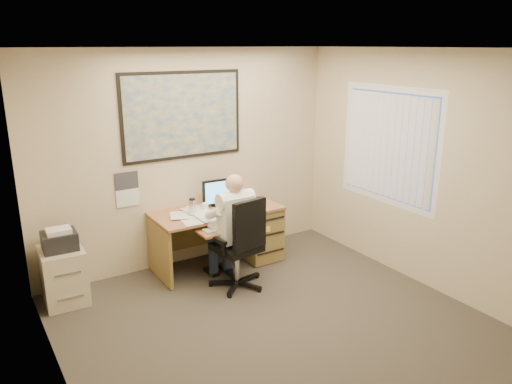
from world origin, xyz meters
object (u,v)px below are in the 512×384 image
office_chair (238,262)px  desk (239,227)px  person (235,231)px  filing_cabinet (63,271)px

office_chair → desk: bearing=51.1°
office_chair → person: bearing=76.8°
desk → office_chair: size_ratio=1.45×
filing_cabinet → person: bearing=-17.7°
person → filing_cabinet: bearing=157.7°
person → office_chair: bearing=-97.4°
office_chair → person: (0.01, 0.08, 0.35)m
desk → person: 0.77m
office_chair → person: person is taller
filing_cabinet → office_chair: 1.93m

